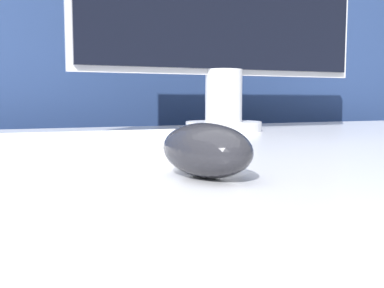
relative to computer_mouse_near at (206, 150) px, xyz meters
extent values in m
cube|color=navy|center=(0.02, 0.87, -0.03)|extent=(5.00, 0.03, 1.47)
ellipsoid|color=#232328|center=(0.00, 0.00, 0.00)|extent=(0.08, 0.11, 0.05)
cube|color=white|center=(-0.10, 0.20, -0.02)|extent=(0.37, 0.14, 0.02)
cube|color=white|center=(-0.10, 0.20, 0.00)|extent=(0.34, 0.12, 0.01)
cylinder|color=silver|center=(0.27, 0.51, -0.01)|extent=(0.16, 0.16, 0.02)
cylinder|color=silver|center=(0.27, 0.51, 0.05)|extent=(0.08, 0.08, 0.11)
camera|label=1|loc=(-0.16, -0.35, 0.04)|focal=42.00mm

